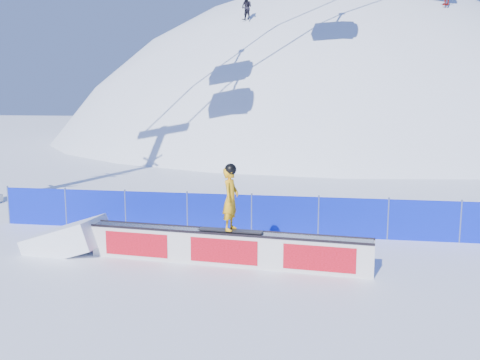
# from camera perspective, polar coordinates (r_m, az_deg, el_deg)

# --- Properties ---
(ground) EXTENTS (160.00, 160.00, 0.00)m
(ground) POSITION_cam_1_polar(r_m,az_deg,el_deg) (11.90, 12.83, -11.81)
(ground) COLOR white
(ground) RESTS_ON ground
(snow_hill) EXTENTS (64.00, 64.00, 64.00)m
(snow_hill) POSITION_cam_1_polar(r_m,az_deg,el_deg) (57.57, 9.62, -13.51)
(snow_hill) COLOR white
(snow_hill) RESTS_ON ground
(safety_fence) EXTENTS (22.05, 0.05, 1.30)m
(safety_fence) POSITION_cam_1_polar(r_m,az_deg,el_deg) (16.03, 11.95, -4.00)
(safety_fence) COLOR #061ABD
(safety_fence) RESTS_ON ground
(rail_box) EXTENTS (7.19, 1.17, 0.86)m
(rail_box) POSITION_cam_1_polar(r_m,az_deg,el_deg) (13.40, -1.48, -7.23)
(rail_box) COLOR silver
(rail_box) RESTS_ON ground
(snow_ramp) EXTENTS (2.24, 1.52, 1.33)m
(snow_ramp) POSITION_cam_1_polar(r_m,az_deg,el_deg) (15.34, -17.92, -7.20)
(snow_ramp) COLOR white
(snow_ramp) RESTS_ON ground
(snowboarder) EXTENTS (1.63, 0.62, 1.69)m
(snowboarder) POSITION_cam_1_polar(r_m,az_deg,el_deg) (13.07, -1.01, -1.95)
(snowboarder) COLOR black
(snowboarder) RESTS_ON rail_box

